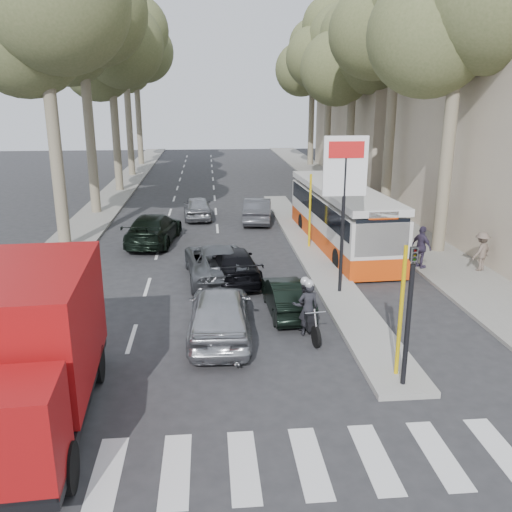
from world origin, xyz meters
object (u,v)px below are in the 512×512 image
Objects in this scene: red_truck at (29,350)px; motorcycle at (306,308)px; city_bus at (340,215)px; silver_hatchback at (220,313)px; dark_hatchback at (287,296)px.

motorcycle is (6.65, 4.07, -0.95)m from red_truck.
city_bus is at bearing 50.70° from red_truck.
silver_hatchback is 0.41× the size of city_bus.
silver_hatchback reaches higher than dark_hatchback.
red_truck is at bearing -128.84° from city_bus.
silver_hatchback is 1.28× the size of dark_hatchback.
silver_hatchback is at bearing -124.21° from city_bus.
city_bus reaches higher than silver_hatchback.
silver_hatchback is at bearing 173.46° from motorcycle.
red_truck is at bearing 46.65° from silver_hatchback.
city_bus is (5.90, 9.62, 0.74)m from silver_hatchback.
motorcycle is (2.57, 0.04, 0.04)m from silver_hatchback.
red_truck is (-6.31, -5.73, 1.18)m from dark_hatchback.
red_truck reaches higher than motorcycle.
silver_hatchback is 11.31m from city_bus.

